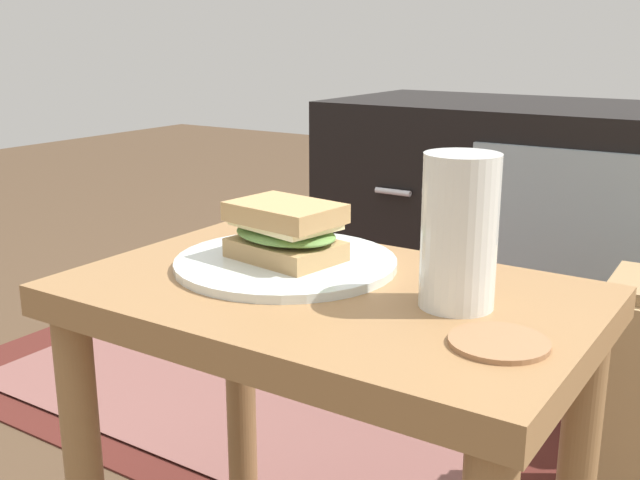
{
  "coord_description": "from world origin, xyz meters",
  "views": [
    {
      "loc": [
        0.42,
        -0.65,
        0.72
      ],
      "look_at": [
        -0.01,
        0.0,
        0.51
      ],
      "focal_mm": 42.68,
      "sensor_mm": 36.0,
      "label": 1
    }
  ],
  "objects_px": {
    "sandwich_front": "(285,231)",
    "beer_glass": "(459,235)",
    "plate": "(286,263)",
    "tv_cabinet": "(549,240)",
    "coaster": "(499,342)"
  },
  "relations": [
    {
      "from": "plate",
      "to": "beer_glass",
      "type": "bearing_deg",
      "value": -3.59
    },
    {
      "from": "plate",
      "to": "tv_cabinet",
      "type": "bearing_deg",
      "value": 87.33
    },
    {
      "from": "plate",
      "to": "sandwich_front",
      "type": "height_order",
      "value": "sandwich_front"
    },
    {
      "from": "sandwich_front",
      "to": "beer_glass",
      "type": "distance_m",
      "value": 0.22
    },
    {
      "from": "tv_cabinet",
      "to": "sandwich_front",
      "type": "xyz_separation_m",
      "value": [
        -0.04,
        -0.92,
        0.21
      ]
    },
    {
      "from": "tv_cabinet",
      "to": "sandwich_front",
      "type": "distance_m",
      "value": 0.94
    },
    {
      "from": "coaster",
      "to": "tv_cabinet",
      "type": "bearing_deg",
      "value": 103.88
    },
    {
      "from": "beer_glass",
      "to": "coaster",
      "type": "xyz_separation_m",
      "value": [
        0.07,
        -0.07,
        -0.07
      ]
    },
    {
      "from": "plate",
      "to": "coaster",
      "type": "bearing_deg",
      "value": -16.42
    },
    {
      "from": "tv_cabinet",
      "to": "beer_glass",
      "type": "height_order",
      "value": "beer_glass"
    },
    {
      "from": "tv_cabinet",
      "to": "beer_glass",
      "type": "xyz_separation_m",
      "value": [
        0.18,
        -0.93,
        0.24
      ]
    },
    {
      "from": "plate",
      "to": "beer_glass",
      "type": "height_order",
      "value": "beer_glass"
    },
    {
      "from": "tv_cabinet",
      "to": "plate",
      "type": "xyz_separation_m",
      "value": [
        -0.04,
        -0.92,
        0.17
      ]
    },
    {
      "from": "sandwich_front",
      "to": "beer_glass",
      "type": "height_order",
      "value": "beer_glass"
    },
    {
      "from": "beer_glass",
      "to": "tv_cabinet",
      "type": "bearing_deg",
      "value": 100.71
    }
  ]
}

